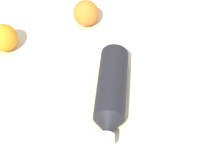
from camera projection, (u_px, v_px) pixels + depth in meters
The scene contains 4 objects.
ground_plane at pixel (113, 82), 0.78m from camera, with size 2.40×2.40×0.00m, color beige.
water_bottle at pixel (111, 91), 0.72m from camera, with size 0.10×0.25×0.07m.
orange_0 at pixel (4, 38), 0.82m from camera, with size 0.07×0.07×0.07m, color orange.
orange_1 at pixel (86, 13), 0.88m from camera, with size 0.07×0.07×0.07m, color orange.
Camera 1 is at (0.11, -0.48, 0.60)m, focal length 51.84 mm.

